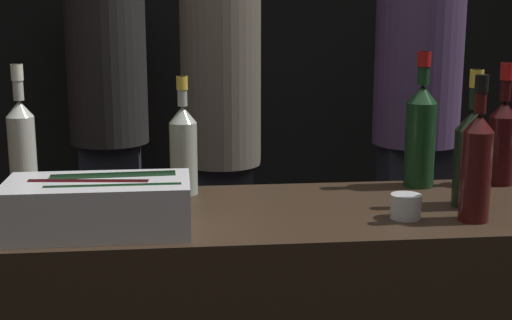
# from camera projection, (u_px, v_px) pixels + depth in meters

# --- Properties ---
(wall_back_chalkboard) EXTENTS (6.40, 0.06, 2.80)m
(wall_back_chalkboard) POSITION_uv_depth(u_px,v_px,m) (210.00, 20.00, 4.14)
(wall_back_chalkboard) COLOR black
(wall_back_chalkboard) RESTS_ON ground_plane
(ice_bin_with_bottles) EXTENTS (0.40, 0.21, 0.12)m
(ice_bin_with_bottles) POSITION_uv_depth(u_px,v_px,m) (100.00, 203.00, 1.56)
(ice_bin_with_bottles) COLOR silver
(ice_bin_with_bottles) RESTS_ON bar_counter
(candle_votive) EXTENTS (0.07, 0.07, 0.06)m
(candle_votive) POSITION_uv_depth(u_px,v_px,m) (406.00, 206.00, 1.66)
(candle_votive) COLOR silver
(candle_votive) RESTS_ON bar_counter
(champagne_bottle) EXTENTS (0.09, 0.09, 0.34)m
(champagne_bottle) POSITION_uv_depth(u_px,v_px,m) (472.00, 154.00, 1.75)
(champagne_bottle) COLOR black
(champagne_bottle) RESTS_ON bar_counter
(red_wine_bottle_tall) EXTENTS (0.07, 0.07, 0.34)m
(red_wine_bottle_tall) POSITION_uv_depth(u_px,v_px,m) (502.00, 136.00, 1.97)
(red_wine_bottle_tall) COLOR black
(red_wine_bottle_tall) RESTS_ON bar_counter
(red_wine_bottle_black_foil) EXTENTS (0.07, 0.07, 0.34)m
(red_wine_bottle_black_foil) POSITION_uv_depth(u_px,v_px,m) (477.00, 162.00, 1.62)
(red_wine_bottle_black_foil) COLOR #380F0F
(red_wine_bottle_black_foil) RESTS_ON bar_counter
(white_wine_bottle) EXTENTS (0.07, 0.07, 0.34)m
(white_wine_bottle) POSITION_uv_depth(u_px,v_px,m) (22.00, 143.00, 1.84)
(white_wine_bottle) COLOR #B2B7AD
(white_wine_bottle) RESTS_ON bar_counter
(rose_wine_bottle) EXTENTS (0.07, 0.07, 0.31)m
(rose_wine_bottle) POSITION_uv_depth(u_px,v_px,m) (183.00, 147.00, 1.87)
(rose_wine_bottle) COLOR #9EA899
(rose_wine_bottle) RESTS_ON bar_counter
(red_wine_bottle_burgundy) EXTENTS (0.08, 0.08, 0.37)m
(red_wine_bottle_burgundy) POSITION_uv_depth(u_px,v_px,m) (421.00, 131.00, 1.94)
(red_wine_bottle_burgundy) COLOR #143319
(red_wine_bottle_burgundy) RESTS_ON bar_counter
(person_in_hoodie) EXTENTS (0.40, 0.40, 1.82)m
(person_in_hoodie) POSITION_uv_depth(u_px,v_px,m) (416.00, 108.00, 3.31)
(person_in_hoodie) COLOR black
(person_in_hoodie) RESTS_ON ground_plane
(person_blond_tee) EXTENTS (0.40, 0.40, 1.72)m
(person_blond_tee) POSITION_uv_depth(u_px,v_px,m) (109.00, 111.00, 3.67)
(person_blond_tee) COLOR black
(person_blond_tee) RESTS_ON ground_plane
(person_grey_polo) EXTENTS (0.35, 0.35, 1.71)m
(person_grey_polo) POSITION_uv_depth(u_px,v_px,m) (221.00, 125.00, 3.17)
(person_grey_polo) COLOR black
(person_grey_polo) RESTS_ON ground_plane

